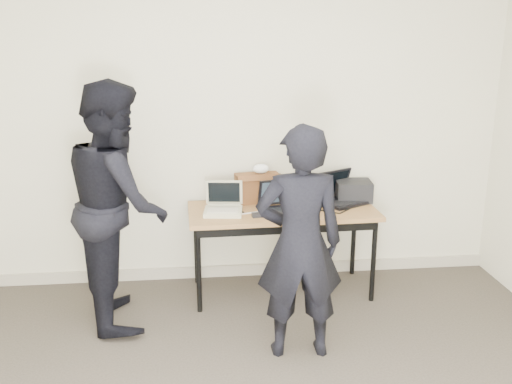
{
  "coord_description": "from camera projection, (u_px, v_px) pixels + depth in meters",
  "views": [
    {
      "loc": [
        -0.32,
        -2.42,
        2.11
      ],
      "look_at": [
        0.1,
        1.6,
        0.95
      ],
      "focal_mm": 40.0,
      "sensor_mm": 36.0,
      "label": 1
    }
  ],
  "objects": [
    {
      "name": "laptop_right",
      "position": [
        340.0,
        195.0,
        4.74
      ],
      "size": [
        0.47,
        0.46,
        0.26
      ],
      "rotation": [
        0.0,
        0.0,
        0.49
      ],
      "color": "black",
      "rests_on": "desk"
    },
    {
      "name": "laptop_center",
      "position": [
        281.0,
        204.0,
        4.51
      ],
      "size": [
        0.37,
        0.36,
        0.24
      ],
      "rotation": [
        0.0,
        0.0,
        0.22
      ],
      "color": "black",
      "rests_on": "desk"
    },
    {
      "name": "cables",
      "position": [
        288.0,
        209.0,
        4.56
      ],
      "size": [
        1.14,
        0.41,
        0.01
      ],
      "rotation": [
        0.0,
        0.0,
        -0.17
      ],
      "color": "silver",
      "rests_on": "desk"
    },
    {
      "name": "desk",
      "position": [
        283.0,
        216.0,
        4.58
      ],
      "size": [
        1.52,
        0.69,
        0.72
      ],
      "rotation": [
        0.0,
        0.0,
        0.03
      ],
      "color": "olive",
      "rests_on": "ground"
    },
    {
      "name": "leather_satchel",
      "position": [
        257.0,
        187.0,
        4.72
      ],
      "size": [
        0.38,
        0.22,
        0.25
      ],
      "rotation": [
        0.0,
        0.0,
        0.12
      ],
      "color": "brown",
      "rests_on": "desk"
    },
    {
      "name": "tissue",
      "position": [
        261.0,
        169.0,
        4.69
      ],
      "size": [
        0.14,
        0.11,
        0.08
      ],
      "primitive_type": "ellipsoid",
      "rotation": [
        0.0,
        0.0,
        -0.04
      ],
      "color": "white",
      "rests_on": "leather_satchel"
    },
    {
      "name": "person_observer",
      "position": [
        118.0,
        204.0,
        4.12
      ],
      "size": [
        0.84,
        0.99,
        1.78
      ],
      "primitive_type": "imported",
      "rotation": [
        0.0,
        0.0,
        1.78
      ],
      "color": "black",
      "rests_on": "ground"
    },
    {
      "name": "room",
      "position": [
        271.0,
        205.0,
        2.56
      ],
      "size": [
        4.6,
        4.6,
        2.8
      ],
      "color": "#3E372F",
      "rests_on": "ground"
    },
    {
      "name": "power_brick",
      "position": [
        258.0,
        215.0,
        4.37
      ],
      "size": [
        0.09,
        0.06,
        0.03
      ],
      "primitive_type": "cube",
      "rotation": [
        0.0,
        0.0,
        0.15
      ],
      "color": "black",
      "rests_on": "desk"
    },
    {
      "name": "equipment_box",
      "position": [
        353.0,
        191.0,
        4.78
      ],
      "size": [
        0.31,
        0.27,
        0.17
      ],
      "primitive_type": "cube",
      "rotation": [
        0.0,
        0.0,
        -0.1
      ],
      "color": "black",
      "rests_on": "desk"
    },
    {
      "name": "baseboard",
      "position": [
        237.0,
        270.0,
        5.05
      ],
      "size": [
        4.5,
        0.03,
        0.1
      ],
      "primitive_type": "cube",
      "color": "#ADA48F",
      "rests_on": "ground"
    },
    {
      "name": "laptop_beige",
      "position": [
        223.0,
        207.0,
        4.48
      ],
      "size": [
        0.32,
        0.32,
        0.24
      ],
      "rotation": [
        0.0,
        0.0,
        -0.12
      ],
      "color": "#BAB795",
      "rests_on": "desk"
    },
    {
      "name": "person_typist",
      "position": [
        300.0,
        244.0,
        3.67
      ],
      "size": [
        0.58,
        0.39,
        1.56
      ],
      "primitive_type": "imported",
      "rotation": [
        0.0,
        0.0,
        3.12
      ],
      "color": "black",
      "rests_on": "ground"
    }
  ]
}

